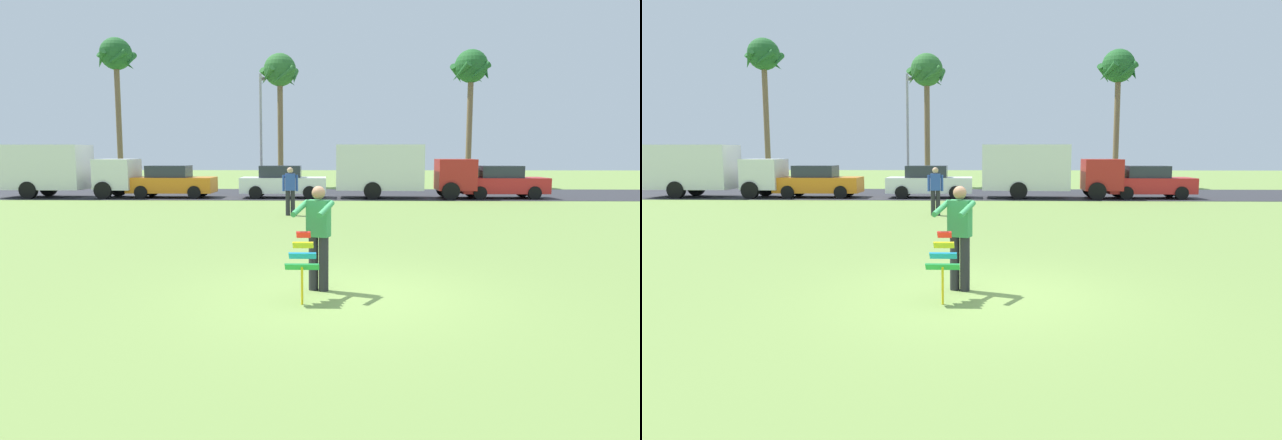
# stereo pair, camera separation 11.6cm
# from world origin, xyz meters

# --- Properties ---
(ground_plane) EXTENTS (120.00, 120.00, 0.00)m
(ground_plane) POSITION_xyz_m (0.00, 0.00, 0.00)
(ground_plane) COLOR olive
(road_strip) EXTENTS (120.00, 8.00, 0.01)m
(road_strip) POSITION_xyz_m (0.00, 21.14, 0.01)
(road_strip) COLOR #2D2D33
(road_strip) RESTS_ON ground
(person_kite_flyer) EXTENTS (0.70, 0.76, 1.73)m
(person_kite_flyer) POSITION_xyz_m (-0.39, 0.28, 0.95)
(person_kite_flyer) COLOR #26262B
(person_kite_flyer) RESTS_ON ground
(kite_held) EXTENTS (0.51, 0.63, 1.05)m
(kite_held) POSITION_xyz_m (-0.61, -0.41, 0.69)
(kite_held) COLOR red
(kite_held) RESTS_ON ground
(parked_truck_white_box) EXTENTS (6.74, 2.21, 2.62)m
(parked_truck_white_box) POSITION_xyz_m (-13.77, 18.74, 1.41)
(parked_truck_white_box) COLOR silver
(parked_truck_white_box) RESTS_ON ground
(parked_car_orange) EXTENTS (4.21, 1.86, 1.60)m
(parked_car_orange) POSITION_xyz_m (-8.20, 18.74, 0.77)
(parked_car_orange) COLOR orange
(parked_car_orange) RESTS_ON ground
(parked_car_white) EXTENTS (4.23, 1.89, 1.60)m
(parked_car_white) POSITION_xyz_m (-2.64, 18.74, 0.77)
(parked_car_white) COLOR white
(parked_car_white) RESTS_ON ground
(parked_truck_red_cab) EXTENTS (6.77, 2.30, 2.62)m
(parked_truck_red_cab) POSITION_xyz_m (2.95, 18.74, 1.41)
(parked_truck_red_cab) COLOR #B2231E
(parked_truck_red_cab) RESTS_ON ground
(parked_car_red) EXTENTS (4.24, 1.91, 1.60)m
(parked_car_red) POSITION_xyz_m (8.12, 18.74, 0.77)
(parked_car_red) COLOR red
(parked_car_red) RESTS_ON ground
(palm_tree_left_near) EXTENTS (2.58, 2.71, 9.78)m
(palm_tree_left_near) POSITION_xyz_m (-14.58, 28.72, 8.26)
(palm_tree_left_near) COLOR brown
(palm_tree_left_near) RESTS_ON ground
(palm_tree_right_near) EXTENTS (2.58, 2.71, 8.58)m
(palm_tree_right_near) POSITION_xyz_m (-3.61, 27.89, 7.16)
(palm_tree_right_near) COLOR brown
(palm_tree_right_near) RESTS_ON ground
(palm_tree_centre_far) EXTENTS (2.58, 2.71, 8.77)m
(palm_tree_centre_far) POSITION_xyz_m (8.67, 27.88, 7.33)
(palm_tree_centre_far) COLOR brown
(palm_tree_centre_far) RESTS_ON ground
(streetlight_pole) EXTENTS (0.24, 1.65, 7.00)m
(streetlight_pole) POSITION_xyz_m (-4.62, 25.88, 4.00)
(streetlight_pole) COLOR #9E9EA3
(streetlight_pole) RESTS_ON ground
(person_walker_near) EXTENTS (0.57, 0.26, 1.73)m
(person_walker_near) POSITION_xyz_m (-1.69, 11.11, 0.93)
(person_walker_near) COLOR #26262B
(person_walker_near) RESTS_ON ground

